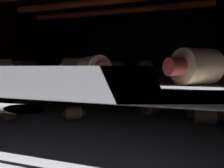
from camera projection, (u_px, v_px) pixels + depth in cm
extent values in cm
cube|color=black|center=(123.00, 81.00, 49.55)|extent=(53.12, 1.20, 37.93)
cylinder|color=#F25919|center=(107.00, 1.00, 29.44)|extent=(40.58, 1.33, 1.33)
cylinder|color=#F25919|center=(114.00, 12.00, 35.07)|extent=(40.58, 1.33, 1.33)
cylinder|color=slate|center=(3.00, 115.00, 34.90)|extent=(0.71, 41.55, 0.71)
cylinder|color=slate|center=(83.00, 150.00, 20.32)|extent=(47.72, 0.71, 0.71)
cylinder|color=slate|center=(95.00, 135.00, 24.77)|extent=(47.72, 0.71, 0.71)
cylinder|color=slate|center=(104.00, 125.00, 29.23)|extent=(47.72, 0.71, 0.71)
cylinder|color=slate|center=(110.00, 117.00, 33.68)|extent=(47.72, 0.71, 0.71)
cylinder|color=slate|center=(114.00, 111.00, 38.14)|extent=(47.72, 0.71, 0.71)
cylinder|color=slate|center=(118.00, 107.00, 42.59)|extent=(47.72, 0.71, 0.71)
cylinder|color=slate|center=(121.00, 103.00, 47.05)|extent=(47.72, 0.71, 0.71)
cube|color=gray|center=(104.00, 121.00, 29.15)|extent=(43.92, 34.81, 0.75)
cube|color=gray|center=(120.00, 98.00, 45.46)|extent=(43.92, 0.80, 1.11)
cube|color=gray|center=(10.00, 109.00, 34.16)|extent=(0.80, 34.81, 1.11)
cylinder|color=#DFC072|center=(87.00, 99.00, 41.97)|extent=(4.19, 4.04, 2.51)
cylinder|color=#B23D38|center=(91.00, 100.00, 40.23)|extent=(1.71, 1.75, 1.36)
cylinder|color=#B23D38|center=(83.00, 97.00, 43.70)|extent=(1.71, 1.75, 1.36)
cylinder|color=#D5C26E|center=(150.00, 106.00, 32.49)|extent=(4.62, 4.82, 3.08)
cylinder|color=#B23D38|center=(144.00, 108.00, 30.91)|extent=(1.88, 1.64, 1.67)
cylinder|color=#B23D38|center=(156.00, 105.00, 34.06)|extent=(1.88, 1.64, 1.67)
cylinder|color=#DBC36F|center=(204.00, 114.00, 26.81)|extent=(3.38, 3.42, 3.20)
cylinder|color=#B23D38|center=(218.00, 116.00, 26.16)|extent=(1.21, 1.69, 1.62)
cylinder|color=#B23D38|center=(190.00, 113.00, 27.46)|extent=(1.21, 1.69, 1.62)
cylinder|color=#DFB673|center=(14.00, 110.00, 30.25)|extent=(3.97, 4.62, 2.78)
cylinder|color=#B23D38|center=(20.00, 107.00, 32.74)|extent=(1.62, 1.55, 1.30)
cylinder|color=#B23D38|center=(7.00, 114.00, 27.75)|extent=(1.62, 1.55, 1.30)
cylinder|color=#DBB672|center=(74.00, 113.00, 28.85)|extent=(3.64, 3.44, 2.46)
cylinder|color=#B23D38|center=(64.00, 114.00, 28.49)|extent=(1.32, 1.62, 1.42)
cylinder|color=#B23D38|center=(84.00, 113.00, 29.21)|extent=(1.32, 1.62, 1.42)
cylinder|color=slate|center=(0.00, 79.00, 33.99)|extent=(0.63, 41.55, 0.63)
cylinder|color=slate|center=(19.00, 109.00, 10.09)|extent=(47.72, 0.63, 0.63)
cylinder|color=slate|center=(54.00, 98.00, 13.74)|extent=(47.72, 0.63, 0.63)
cylinder|color=slate|center=(74.00, 91.00, 17.38)|extent=(47.72, 0.63, 0.63)
cylinder|color=slate|center=(87.00, 87.00, 21.03)|extent=(47.72, 0.63, 0.63)
cylinder|color=slate|center=(96.00, 84.00, 24.67)|extent=(47.72, 0.63, 0.63)
cylinder|color=slate|center=(103.00, 82.00, 28.32)|extent=(47.72, 0.63, 0.63)
cylinder|color=slate|center=(109.00, 80.00, 31.96)|extent=(47.72, 0.63, 0.63)
cylinder|color=slate|center=(113.00, 79.00, 35.61)|extent=(47.72, 0.63, 0.63)
cylinder|color=slate|center=(116.00, 78.00, 39.25)|extent=(47.72, 0.63, 0.63)
cylinder|color=slate|center=(119.00, 77.00, 42.90)|extent=(47.72, 0.63, 0.63)
cylinder|color=slate|center=(122.00, 76.00, 46.54)|extent=(47.72, 0.63, 0.63)
cube|color=gray|center=(103.00, 78.00, 28.23)|extent=(43.92, 34.81, 0.92)
cube|color=gray|center=(37.00, 76.00, 11.68)|extent=(43.92, 0.80, 1.57)
cube|color=gray|center=(121.00, 69.00, 44.50)|extent=(43.92, 0.80, 1.57)
cube|color=gray|center=(7.00, 70.00, 33.21)|extent=(0.80, 34.81, 1.57)
cylinder|color=#B23D38|center=(14.00, 68.00, 23.98)|extent=(1.69, 1.41, 1.59)
cylinder|color=#D8C572|center=(108.00, 68.00, 35.37)|extent=(4.03, 3.79, 2.51)
cylinder|color=#B23D38|center=(116.00, 68.00, 35.96)|extent=(1.49, 1.70, 1.47)
cylinder|color=#B23D38|center=(99.00, 68.00, 34.78)|extent=(1.49, 1.70, 1.47)
cylinder|color=#EBB670|center=(27.00, 67.00, 32.32)|extent=(3.21, 4.36, 2.71)
cylinder|color=#B23D38|center=(36.00, 67.00, 34.54)|extent=(1.48, 0.93, 1.39)
cylinder|color=#B23D38|center=(16.00, 68.00, 30.09)|extent=(1.48, 0.93, 1.39)
cylinder|color=#ECBF7F|center=(74.00, 67.00, 26.15)|extent=(3.83, 3.57, 2.98)
cylinder|color=#B23D38|center=(85.00, 67.00, 26.06)|extent=(0.93, 1.64, 1.55)
cylinder|color=#B23D38|center=(62.00, 67.00, 26.23)|extent=(0.93, 1.64, 1.55)
cylinder|color=#D5BD7E|center=(93.00, 68.00, 17.12)|extent=(4.44, 4.47, 2.70)
cylinder|color=#B23D38|center=(87.00, 68.00, 18.96)|extent=(1.44, 1.41, 1.36)
cylinder|color=#B23D38|center=(102.00, 68.00, 15.28)|extent=(1.44, 1.41, 1.36)
cylinder|color=#E1B076|center=(93.00, 67.00, 43.70)|extent=(4.76, 4.95, 3.01)
cylinder|color=#B23D38|center=(90.00, 67.00, 46.04)|extent=(1.92, 1.85, 1.51)
cylinder|color=#B23D38|center=(95.00, 67.00, 41.35)|extent=(1.92, 1.85, 1.51)
cylinder|color=#DBB084|center=(195.00, 67.00, 12.86)|extent=(4.00, 4.05, 3.02)
cylinder|color=#B23D38|center=(214.00, 67.00, 13.43)|extent=(1.77, 1.87, 1.47)
cylinder|color=#B23D38|center=(175.00, 67.00, 12.29)|extent=(1.77, 1.87, 1.47)
cylinder|color=#E3C883|center=(147.00, 66.00, 39.06)|extent=(3.21, 3.41, 3.20)
cylinder|color=#B23D38|center=(147.00, 66.00, 41.15)|extent=(1.63, 0.94, 1.63)
cylinder|color=#B23D38|center=(146.00, 66.00, 36.97)|extent=(1.63, 0.94, 1.63)
cylinder|color=#ECB582|center=(142.00, 68.00, 29.28)|extent=(3.47, 4.10, 2.48)
cylinder|color=#B23D38|center=(146.00, 68.00, 27.09)|extent=(1.51, 1.29, 1.28)
cylinder|color=#B23D38|center=(139.00, 68.00, 31.47)|extent=(1.51, 1.29, 1.28)
cylinder|color=#E4BC79|center=(113.00, 68.00, 30.66)|extent=(4.26, 4.26, 2.59)
cylinder|color=#B23D38|center=(122.00, 68.00, 31.74)|extent=(1.36, 1.36, 1.20)
cylinder|color=#B23D38|center=(104.00, 68.00, 29.58)|extent=(1.36, 1.36, 1.20)
cylinder|color=#E2B37F|center=(85.00, 67.00, 38.66)|extent=(4.06, 3.62, 2.95)
cylinder|color=#B23D38|center=(76.00, 67.00, 38.73)|extent=(1.29, 1.64, 1.47)
cylinder|color=#B23D38|center=(94.00, 67.00, 38.59)|extent=(1.29, 1.64, 1.47)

